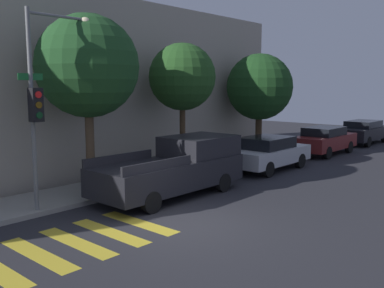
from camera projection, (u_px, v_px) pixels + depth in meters
ground_plane at (177, 224)px, 11.08m from camera, size 60.00×60.00×0.00m
sidewalk at (81, 193)px, 13.92m from camera, size 26.00×2.27×0.14m
building_row at (10, 88)px, 16.45m from camera, size 26.00×6.00×6.95m
crosswalk at (58, 248)px, 9.41m from camera, size 5.16×2.60×0.00m
traffic_light_pole at (47, 85)px, 11.64m from camera, size 2.30×0.56×5.60m
pickup_truck at (177, 167)px, 13.96m from camera, size 5.31×2.03×1.84m
sedan_near_corner at (267, 152)px, 18.10m from camera, size 4.23×1.89×1.42m
sedan_middle at (324, 140)px, 22.21m from camera, size 4.32×1.76×1.43m
sedan_far_end at (364, 131)px, 26.31m from camera, size 4.66×1.78×1.43m
tree_near_corner at (88, 67)px, 13.48m from camera, size 3.26×3.26×5.80m
tree_midblock at (182, 77)px, 16.76m from camera, size 2.64×2.64×5.22m
tree_far_end at (259, 87)px, 20.92m from camera, size 3.24×3.24×5.11m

